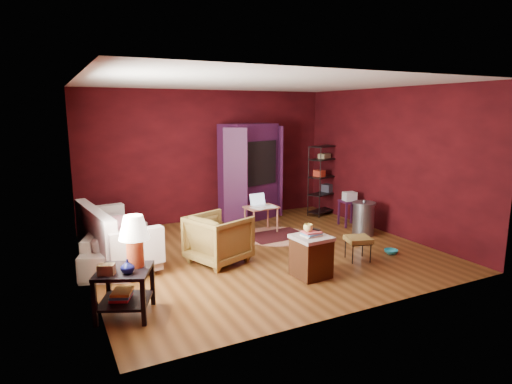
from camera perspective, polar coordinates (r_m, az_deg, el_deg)
room at (r=7.03m, az=0.50°, el=2.91°), size 5.54×5.04×2.84m
sofa at (r=7.16m, az=-18.10°, el=-5.90°), size 1.16×2.01×0.75m
armchair at (r=6.78m, az=-5.00°, el=-5.91°), size 1.01×1.04×0.85m
pet_bowl_steel at (r=7.92m, az=12.93°, el=-6.00°), size 0.24×0.12×0.23m
pet_bowl_turquoise at (r=7.58m, az=17.59°, el=-7.03°), size 0.23×0.10×0.23m
vase at (r=5.09m, az=-16.76°, el=-9.52°), size 0.19×0.19×0.16m
mug at (r=6.14m, az=6.98°, el=-4.64°), size 0.16×0.14×0.13m
side_table at (r=5.23m, az=-16.53°, el=-8.19°), size 0.78×0.78×1.18m
sofa_cushions at (r=7.09m, az=-18.44°, el=-5.82°), size 1.05×2.07×0.83m
hamper at (r=6.28m, az=7.35°, el=-8.38°), size 0.53×0.53×0.70m
footstool at (r=7.06m, az=13.47°, el=-6.26°), size 0.46×0.46×0.38m
rug_round at (r=8.24m, az=2.71°, el=-5.87°), size 1.55×1.55×0.01m
rug_oriental at (r=8.24m, az=2.75°, el=-5.80°), size 1.12×0.77×0.01m
laptop_desk at (r=8.36m, az=0.67°, el=-2.31°), size 0.64×0.52×0.76m
tv_armoire at (r=9.34m, az=-0.85°, el=2.93°), size 1.57×1.17×2.09m
wire_shelving at (r=9.91m, az=9.05°, el=2.01°), size 0.85×0.58×1.59m
small_stand at (r=9.06m, az=12.35°, el=-1.13°), size 0.41×0.41×0.71m
trash_can at (r=8.49m, az=14.13°, el=-3.44°), size 0.47×0.47×0.70m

